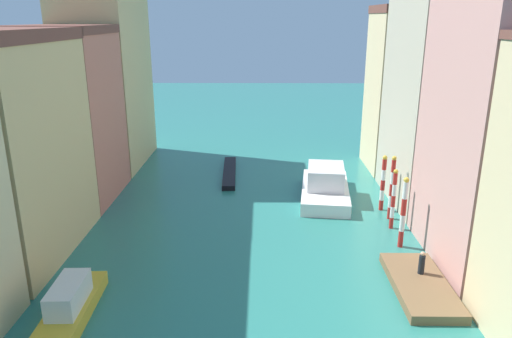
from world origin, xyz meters
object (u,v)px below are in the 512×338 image
Objects in this scene: waterfront_dock at (420,285)px; mooring_pole_1 at (393,199)px; mooring_pole_2 at (392,187)px; person_on_dock at (422,263)px; mooring_pole_0 at (403,212)px; motorboat_0 at (70,305)px; vaporetto_white at (325,186)px; gondola_black at (229,172)px; mooring_pole_3 at (383,182)px.

mooring_pole_1 is at bearing 86.69° from waterfront_dock.
person_on_dock is at bearing -93.26° from mooring_pole_2.
mooring_pole_0 reaches higher than motorboat_0.
vaporetto_white is 0.99× the size of gondola_black.
mooring_pole_2 reaches higher than person_on_dock.
mooring_pole_0 is at bearing 86.38° from waterfront_dock.
motorboat_0 is at bearing -156.56° from mooring_pole_0.
mooring_pole_1 reaches higher than motorboat_0.
mooring_pole_1 reaches higher than vaporetto_white.
waterfront_dock reaches higher than gondola_black.
mooring_pole_2 reaches higher than waterfront_dock.
mooring_pole_0 is (0.07, 4.56, 1.36)m from person_on_dock.
mooring_pole_2 is 6.49m from vaporetto_white.
vaporetto_white is (-4.14, 6.25, -1.28)m from mooring_pole_1.
mooring_pole_1 is (0.49, 8.48, 2.07)m from waterfront_dock.
mooring_pole_1 is 22.71m from motorboat_0.
mooring_pole_2 reaches higher than gondola_black.
mooring_pole_0 is at bearing 89.07° from person_on_dock.
mooring_pole_3 is (0.09, 3.57, 0.02)m from mooring_pole_1.
mooring_pole_2 is 1.10× the size of mooring_pole_3.
vaporetto_white is at bearing 113.24° from mooring_pole_0.
waterfront_dock is 0.72× the size of gondola_black.
mooring_pole_3 is 15.91m from gondola_black.
vaporetto_white reaches higher than motorboat_0.
mooring_pole_1 is 0.99× the size of mooring_pole_3.
waterfront_dock is 0.98× the size of motorboat_0.
motorboat_0 is (-6.70, -24.02, 0.51)m from gondola_black.
vaporetto_white is at bearing 134.80° from mooring_pole_2.
mooring_pole_1 is at bearing -100.00° from mooring_pole_2.
mooring_pole_3 is at bearing 88.40° from person_on_dock.
mooring_pole_2 is 0.54× the size of vaporetto_white.
motorboat_0 is at bearing -105.58° from gondola_black.
waterfront_dock is 5.91m from mooring_pole_0.
mooring_pole_2 reaches higher than vaporetto_white.
waterfront_dock is 15.19m from vaporetto_white.
vaporetto_white is at bearing 147.58° from mooring_pole_3.
waterfront_dock is at bearing 8.85° from motorboat_0.
person_on_dock is 0.20× the size of motorboat_0.
motorboat_0 is at bearing -168.73° from person_on_dock.
mooring_pole_1 is at bearing -91.45° from mooring_pole_3.
mooring_pole_3 is at bearing 87.94° from mooring_pole_0.
motorboat_0 is at bearing -142.60° from mooring_pole_3.
waterfront_dock is 1.30m from person_on_dock.
waterfront_dock is at bearing -76.10° from vaporetto_white.
mooring_pole_3 is 24.77m from motorboat_0.
mooring_pole_0 is at bearing -50.86° from gondola_black.
person_on_dock reaches higher than waterfront_dock.
mooring_pole_0 reaches higher than gondola_black.
mooring_pole_2 reaches higher than mooring_pole_1.
gondola_black is (-12.94, 9.01, -2.13)m from mooring_pole_3.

